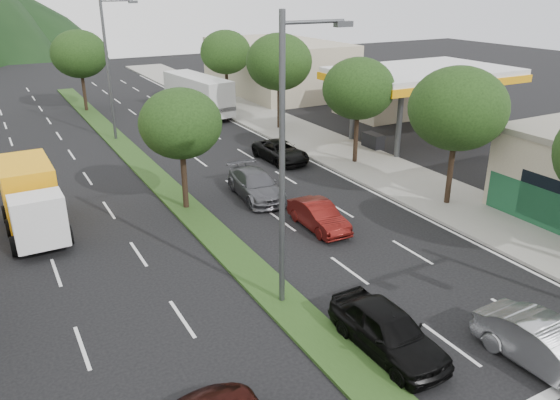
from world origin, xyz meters
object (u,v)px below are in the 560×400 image
car_queue_b (256,185)px  tree_med_far (79,54)px  tree_r_d (279,62)px  tree_med_near (181,124)px  motorhome (198,94)px  box_truck (31,201)px  tree_r_b (458,109)px  tree_r_e (226,52)px  tree_r_c (358,89)px  streetlight_near (288,153)px  streetlight_mid (110,62)px  car_queue_d (281,151)px  car_queue_a (388,330)px  car_queue_c (319,216)px  sedan_silver (549,348)px

car_queue_b → tree_med_far: bearing=103.8°
tree_r_d → tree_med_near: tree_r_d is taller
motorhome → box_truck: bearing=-135.2°
tree_r_b → tree_r_e: tree_r_b is taller
tree_r_e → tree_med_near: 25.06m
tree_r_c → box_truck: (-19.00, -1.00, -3.29)m
tree_r_b → tree_r_d: bearing=90.0°
streetlight_near → motorhome: (8.15, 29.90, -3.81)m
tree_med_far → streetlight_mid: size_ratio=0.69×
car_queue_d → tree_r_b: bearing=-72.5°
car_queue_a → motorhome: bearing=77.7°
box_truck → tree_med_near: bearing=171.1°
tree_med_near → car_queue_c: (4.61, -5.24, -3.79)m
motorhome → tree_r_b: bearing=-88.1°
car_queue_d → tree_med_far: bearing=108.7°
car_queue_d → box_truck: size_ratio=0.72×
car_queue_d → car_queue_a: bearing=-111.7°
tree_r_e → car_queue_a: 37.73m
box_truck → tree_r_d: bearing=-150.7°
tree_med_far → sedan_silver: (5.09, -42.96, -4.27)m
tree_r_c → car_queue_c: size_ratio=1.68×
streetlight_near → box_truck: 13.78m
tree_r_d → streetlight_mid: 12.18m
car_queue_b → car_queue_d: car_queue_b is taller
sedan_silver → car_queue_a: bearing=137.9°
tree_med_near → streetlight_near: 10.07m
tree_med_near → car_queue_a: (1.50, -14.00, -3.67)m
tree_med_far → motorhome: (8.35, -6.10, -3.24)m
tree_r_e → tree_med_near: (-12.00, -22.00, -0.46)m
tree_r_b → car_queue_d: 12.25m
tree_r_c → car_queue_d: tree_r_c is taller
tree_r_c → motorhome: tree_r_c is taller
tree_r_b → motorhome: size_ratio=0.78×
streetlight_near → streetlight_mid: 25.00m
car_queue_a → car_queue_c: (3.11, 8.76, -0.12)m
tree_r_e → tree_r_c: bearing=-90.0°
tree_r_e → box_truck: (-19.00, -21.00, -3.43)m
tree_r_c → car_queue_a: 19.55m
motorhome → tree_r_c: bearing=-84.6°
tree_r_e → motorhome: bearing=-150.1°
tree_r_e → car_queue_d: tree_r_e is taller
tree_med_far → car_queue_c: bearing=-81.6°
tree_med_near → sedan_silver: tree_med_near is taller
tree_r_e → car_queue_a: size_ratio=1.52×
tree_med_near → car_queue_d: size_ratio=1.32×
sedan_silver → tree_r_b: bearing=55.2°
tree_r_d → sedan_silver: (-6.91, -28.96, -4.44)m
streetlight_mid → box_truck: (-7.21, -14.00, -4.12)m
tree_med_far → tree_r_c: bearing=-63.4°
tree_r_d → streetlight_near: bearing=-118.2°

